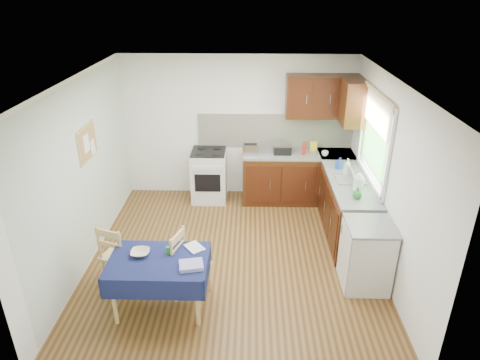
{
  "coord_description": "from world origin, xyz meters",
  "views": [
    {
      "loc": [
        0.22,
        -5.06,
        3.57
      ],
      "look_at": [
        0.08,
        0.33,
        1.06
      ],
      "focal_mm": 32.0,
      "sensor_mm": 36.0,
      "label": 1
    }
  ],
  "objects_px": {
    "chair_far": "(118,253)",
    "toaster": "(250,149)",
    "dish_rack": "(351,179)",
    "sandwich_press": "(282,148)",
    "chair_near": "(188,264)",
    "kettle": "(359,182)",
    "dining_table": "(159,267)"
  },
  "relations": [
    {
      "from": "chair_far",
      "to": "dish_rack",
      "type": "height_order",
      "value": "dish_rack"
    },
    {
      "from": "kettle",
      "to": "sandwich_press",
      "type": "bearing_deg",
      "value": 125.63
    },
    {
      "from": "chair_far",
      "to": "dish_rack",
      "type": "xyz_separation_m",
      "value": [
        3.15,
        1.31,
        0.45
      ]
    },
    {
      "from": "dining_table",
      "to": "sandwich_press",
      "type": "relative_size",
      "value": 3.85
    },
    {
      "from": "sandwich_press",
      "to": "kettle",
      "type": "bearing_deg",
      "value": -74.4
    },
    {
      "from": "chair_near",
      "to": "toaster",
      "type": "relative_size",
      "value": 3.46
    },
    {
      "from": "dish_rack",
      "to": "toaster",
      "type": "bearing_deg",
      "value": 147.32
    },
    {
      "from": "sandwich_press",
      "to": "kettle",
      "type": "relative_size",
      "value": 1.21
    },
    {
      "from": "toaster",
      "to": "chair_near",
      "type": "bearing_deg",
      "value": -122.52
    },
    {
      "from": "dish_rack",
      "to": "kettle",
      "type": "relative_size",
      "value": 1.74
    },
    {
      "from": "chair_near",
      "to": "dining_table",
      "type": "bearing_deg",
      "value": 143.02
    },
    {
      "from": "dining_table",
      "to": "toaster",
      "type": "height_order",
      "value": "toaster"
    },
    {
      "from": "chair_far",
      "to": "toaster",
      "type": "bearing_deg",
      "value": -105.41
    },
    {
      "from": "toaster",
      "to": "kettle",
      "type": "relative_size",
      "value": 1.05
    },
    {
      "from": "sandwich_press",
      "to": "dish_rack",
      "type": "height_order",
      "value": "dish_rack"
    },
    {
      "from": "sandwich_press",
      "to": "dining_table",
      "type": "bearing_deg",
      "value": -139.31
    },
    {
      "from": "sandwich_press",
      "to": "dish_rack",
      "type": "distance_m",
      "value": 1.44
    },
    {
      "from": "toaster",
      "to": "chair_far",
      "type": "bearing_deg",
      "value": -141.7
    },
    {
      "from": "kettle",
      "to": "chair_near",
      "type": "bearing_deg",
      "value": -151.27
    },
    {
      "from": "toaster",
      "to": "dish_rack",
      "type": "relative_size",
      "value": 0.6
    },
    {
      "from": "chair_near",
      "to": "toaster",
      "type": "distance_m",
      "value": 2.7
    },
    {
      "from": "toaster",
      "to": "sandwich_press",
      "type": "relative_size",
      "value": 0.87
    },
    {
      "from": "chair_near",
      "to": "kettle",
      "type": "xyz_separation_m",
      "value": [
        2.26,
        1.24,
        0.54
      ]
    },
    {
      "from": "sandwich_press",
      "to": "dish_rack",
      "type": "relative_size",
      "value": 0.7
    },
    {
      "from": "toaster",
      "to": "kettle",
      "type": "xyz_separation_m",
      "value": [
        1.53,
        -1.31,
        0.02
      ]
    },
    {
      "from": "chair_far",
      "to": "dish_rack",
      "type": "distance_m",
      "value": 3.44
    },
    {
      "from": "sandwich_press",
      "to": "dish_rack",
      "type": "bearing_deg",
      "value": -69.13
    },
    {
      "from": "chair_near",
      "to": "sandwich_press",
      "type": "bearing_deg",
      "value": -8.52
    },
    {
      "from": "toaster",
      "to": "sandwich_press",
      "type": "height_order",
      "value": "toaster"
    },
    {
      "from": "dish_rack",
      "to": "kettle",
      "type": "distance_m",
      "value": 0.29
    },
    {
      "from": "dining_table",
      "to": "toaster",
      "type": "bearing_deg",
      "value": 83.31
    },
    {
      "from": "chair_far",
      "to": "chair_near",
      "type": "height_order",
      "value": "chair_far"
    }
  ]
}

